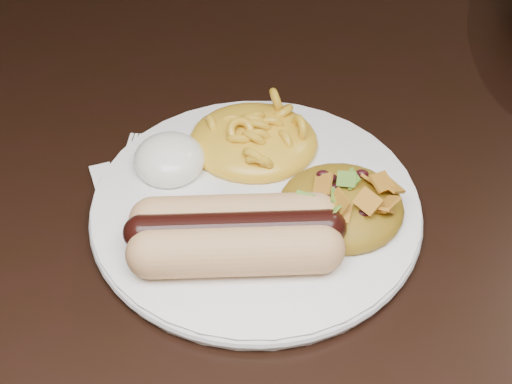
{
  "coord_description": "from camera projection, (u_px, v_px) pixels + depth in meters",
  "views": [
    {
      "loc": [
        0.0,
        -0.4,
        1.14
      ],
      "look_at": [
        -0.03,
        -0.04,
        0.77
      ],
      "focal_mm": 55.0,
      "sensor_mm": 36.0,
      "label": 1
    }
  ],
  "objects": [
    {
      "name": "mac_and_cheese",
      "position": [
        253.0,
        127.0,
        0.55
      ],
      "size": [
        0.1,
        0.1,
        0.04
      ],
      "primitive_type": "ellipsoid",
      "rotation": [
        0.0,
        0.0,
        0.12
      ],
      "color": "yellow",
      "rests_on": "plate"
    },
    {
      "name": "table",
      "position": [
        304.0,
        262.0,
        0.62
      ],
      "size": [
        1.6,
        0.9,
        0.75
      ],
      "color": "black",
      "rests_on": "floor"
    },
    {
      "name": "fork",
      "position": [
        114.0,
        214.0,
        0.53
      ],
      "size": [
        0.08,
        0.14,
        0.0
      ],
      "primitive_type": "cube",
      "rotation": [
        0.0,
        0.0,
        0.44
      ],
      "color": "white",
      "rests_on": "table"
    },
    {
      "name": "plate",
      "position": [
        256.0,
        209.0,
        0.53
      ],
      "size": [
        0.27,
        0.27,
        0.01
      ],
      "primitive_type": "cylinder",
      "rotation": [
        0.0,
        0.0,
        0.28
      ],
      "color": "white",
      "rests_on": "table"
    },
    {
      "name": "sour_cream",
      "position": [
        169.0,
        152.0,
        0.54
      ],
      "size": [
        0.07,
        0.07,
        0.03
      ],
      "primitive_type": "ellipsoid",
      "rotation": [
        0.0,
        0.0,
        0.41
      ],
      "color": "white",
      "rests_on": "plate"
    },
    {
      "name": "taco_salad",
      "position": [
        342.0,
        199.0,
        0.51
      ],
      "size": [
        0.08,
        0.08,
        0.04
      ],
      "rotation": [
        0.0,
        0.0,
        -0.17
      ],
      "color": "#C0540C",
      "rests_on": "plate"
    },
    {
      "name": "hotdog",
      "position": [
        235.0,
        234.0,
        0.48
      ],
      "size": [
        0.12,
        0.08,
        0.03
      ],
      "rotation": [
        0.0,
        0.0,
        0.14
      ],
      "color": "tan",
      "rests_on": "plate"
    }
  ]
}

